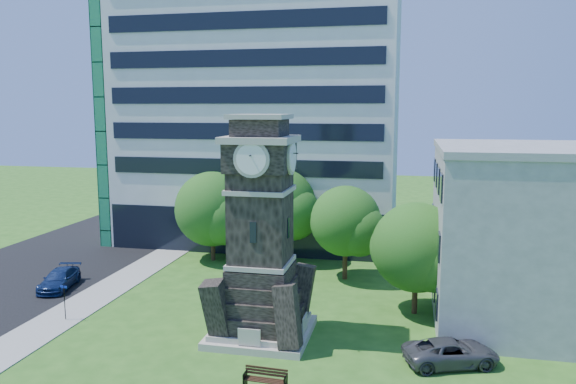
% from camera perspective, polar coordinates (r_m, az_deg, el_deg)
% --- Properties ---
extents(ground, '(160.00, 160.00, 0.00)m').
position_cam_1_polar(ground, '(31.42, -9.16, -15.11)').
color(ground, '#2B5C1A').
rests_on(ground, ground).
extents(sidewalk, '(3.00, 70.00, 0.06)m').
position_cam_1_polar(sidewalk, '(39.67, -19.55, -10.37)').
color(sidewalk, gray).
rests_on(sidewalk, ground).
extents(clock_tower, '(5.40, 5.40, 12.22)m').
position_cam_1_polar(clock_tower, '(30.63, -2.78, -5.20)').
color(clock_tower, beige).
rests_on(clock_tower, ground).
extents(office_tall, '(26.20, 15.11, 28.60)m').
position_cam_1_polar(office_tall, '(54.41, -2.66, 10.30)').
color(office_tall, white).
rests_on(office_tall, ground).
extents(office_low, '(15.20, 12.20, 10.40)m').
position_cam_1_polar(office_low, '(36.68, 26.59, -3.93)').
color(office_low, '#A1A3A6').
rests_on(office_low, ground).
extents(car_street_north, '(2.78, 4.81, 1.31)m').
position_cam_1_polar(car_street_north, '(42.89, -22.21, -8.21)').
color(car_street_north, '#11224D').
rests_on(car_street_north, ground).
extents(car_east_lot, '(5.12, 3.61, 1.30)m').
position_cam_1_polar(car_east_lot, '(29.78, 16.24, -15.37)').
color(car_east_lot, '#47474C').
rests_on(car_east_lot, ground).
extents(park_bench, '(1.99, 0.53, 1.03)m').
position_cam_1_polar(park_bench, '(26.50, -2.29, -18.41)').
color(park_bench, black).
rests_on(park_bench, ground).
extents(street_sign, '(0.53, 0.05, 2.20)m').
position_cam_1_polar(street_sign, '(36.39, -21.77, -9.97)').
color(street_sign, black).
rests_on(street_sign, ground).
extents(tree_nw, '(6.77, 6.16, 7.41)m').
position_cam_1_polar(tree_nw, '(46.54, -7.60, -1.92)').
color(tree_nw, '#332114').
rests_on(tree_nw, ground).
extents(tree_nc, '(6.65, 6.05, 7.69)m').
position_cam_1_polar(tree_nc, '(46.21, -0.79, -1.52)').
color(tree_nc, '#332114').
rests_on(tree_nc, ground).
extents(tree_ne, '(5.70, 5.18, 6.97)m').
position_cam_1_polar(tree_ne, '(41.23, 5.97, -3.18)').
color(tree_ne, '#332114').
rests_on(tree_ne, ground).
extents(tree_east, '(6.02, 5.48, 6.92)m').
position_cam_1_polar(tree_east, '(35.09, 13.04, -5.75)').
color(tree_east, '#332114').
rests_on(tree_east, ground).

